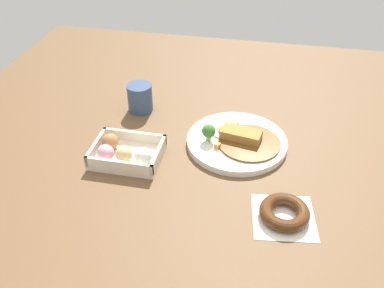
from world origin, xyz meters
The scene contains 5 objects.
ground_plane centered at (0.00, 0.00, 0.00)m, with size 1.60×1.60×0.00m, color brown.
curry_plate centered at (0.08, 0.08, 0.01)m, with size 0.27×0.27×0.07m.
donut_box centered at (-0.20, -0.04, 0.02)m, with size 0.18×0.14×0.06m.
chocolate_ring_donut centered at (0.22, -0.17, 0.01)m, with size 0.15×0.15×0.03m.
coffee_mug centered at (-0.23, 0.20, 0.04)m, with size 0.08×0.08×0.09m, color #33476B.
Camera 1 is at (0.14, -0.83, 0.68)m, focal length 38.60 mm.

